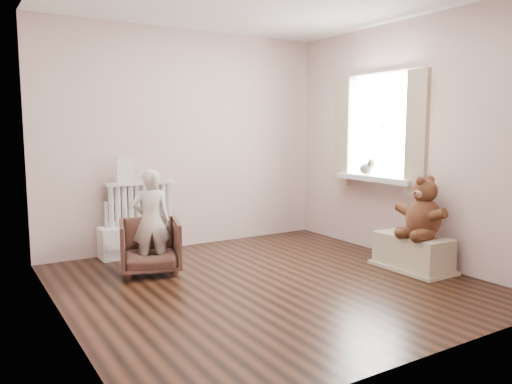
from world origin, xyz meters
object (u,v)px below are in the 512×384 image
armchair (150,246)px  teddy_bear (424,206)px  toy_bench (413,250)px  radiator (141,220)px  toy_vanity (118,234)px  child (151,221)px  plush_cat (367,166)px

armchair → teddy_bear: bearing=-14.7°
armchair → toy_bench: armchair is taller
radiator → armchair: radiator is taller
radiator → toy_bench: bearing=-43.8°
toy_vanity → teddy_bear: 3.28m
toy_vanity → toy_bench: bearing=-39.9°
toy_bench → child: bearing=152.0°
child → radiator: bearing=-86.1°
child → toy_vanity: bearing=-66.6°
toy_bench → teddy_bear: 0.48m
radiator → armchair: size_ratio=1.42×
toy_bench → teddy_bear: (0.01, -0.10, 0.47)m
toy_vanity → teddy_bear: bearing=-41.2°
child → toy_bench: size_ratio=1.36×
toy_vanity → toy_bench: size_ratio=0.84×
child → teddy_bear: size_ratio=1.70×
child → armchair: bearing=-74.0°
child → teddy_bear: bearing=166.2°
teddy_bear → plush_cat: 1.01m
teddy_bear → toy_bench: bearing=93.2°
armchair → child: child is taller
teddy_bear → plush_cat: size_ratio=2.61×
plush_cat → toy_vanity: bearing=164.4°
armchair → plush_cat: (2.47, -0.45, 0.73)m
armchair → child: size_ratio=0.58×
radiator → child: bearing=-102.2°
armchair → toy_vanity: bearing=113.9°
toy_vanity → toy_bench: 3.18m
radiator → toy_bench: radiator is taller
radiator → armchair: bearing=-102.9°
teddy_bear → child: bearing=145.6°
armchair → child: (-0.00, -0.05, 0.26)m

